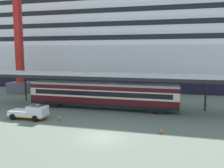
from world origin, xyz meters
name	(u,v)px	position (x,y,z in m)	size (l,w,h in m)	color
ground_plane	(101,137)	(0.00, 0.00, 0.00)	(400.00, 400.00, 0.00)	#5F6B5C
cruise_ship	(198,41)	(12.56, 44.86, 11.90)	(153.19, 29.73, 35.92)	black
platform_canopy	(103,75)	(-3.74, 12.93, 5.29)	(41.40, 5.41, 5.52)	silver
train_carriage	(102,94)	(-3.74, 12.53, 2.31)	(23.51, 2.81, 4.11)	black
service_truck	(31,112)	(-11.05, 4.42, 0.99)	(5.22, 2.28, 2.02)	white
traffic_cone_near	(59,117)	(-7.26, 4.90, 0.39)	(0.36, 0.36, 0.78)	black
traffic_cone_mid	(162,131)	(6.06, 2.89, 0.31)	(0.36, 0.36, 0.63)	black
dockside_crane	(19,21)	(-25.24, 22.76, 15.47)	(10.07, 4.40, 52.04)	#595960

